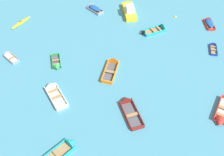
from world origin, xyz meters
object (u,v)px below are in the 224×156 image
(motor_launch_yellow_midfield_left, at_px, (129,9))
(mooring_buoy_near_foreground, at_px, (175,17))
(rowboat_grey_near_camera, at_px, (93,8))
(rowboat_orange_center, at_px, (113,65))
(rowboat_white_far_back, at_px, (53,90))
(rowboat_red_back_row_right, at_px, (222,117))
(kayak_yellow_back_row_left, at_px, (21,23))
(rowboat_maroon_far_right, at_px, (127,105))
(rowboat_red_cluster_inner, at_px, (209,22))
(rowboat_grey_cluster_outer, at_px, (8,55))
(rowboat_turquoise_near_right, at_px, (67,147))
(rowboat_green_outer_left, at_px, (57,65))
(rowboat_deep_blue_back_row_center, at_px, (213,46))
(rowboat_turquoise_midfield_right, at_px, (160,29))

(motor_launch_yellow_midfield_left, bearing_deg, mooring_buoy_near_foreground, -4.08)
(rowboat_grey_near_camera, bearing_deg, rowboat_orange_center, -69.44)
(rowboat_white_far_back, bearing_deg, rowboat_red_back_row_right, -4.63)
(motor_launch_yellow_midfield_left, distance_m, mooring_buoy_near_foreground, 7.42)
(kayak_yellow_back_row_left, height_order, rowboat_white_far_back, rowboat_white_far_back)
(rowboat_maroon_far_right, xyz_separation_m, rowboat_grey_near_camera, (-7.26, 19.15, 0.10))
(rowboat_grey_near_camera, bearing_deg, rowboat_maroon_far_right, -69.25)
(rowboat_red_cluster_inner, distance_m, mooring_buoy_near_foreground, 5.07)
(rowboat_white_far_back, bearing_deg, rowboat_grey_cluster_outer, 145.18)
(rowboat_red_back_row_right, xyz_separation_m, motor_launch_yellow_midfield_left, (-11.40, 19.40, 0.30))
(rowboat_grey_cluster_outer, distance_m, rowboat_maroon_far_right, 17.58)
(rowboat_orange_center, distance_m, rowboat_turquoise_near_right, 12.43)
(rowboat_turquoise_near_right, bearing_deg, rowboat_orange_center, 75.70)
(rowboat_green_outer_left, height_order, mooring_buoy_near_foreground, rowboat_green_outer_left)
(rowboat_green_outer_left, bearing_deg, rowboat_white_far_back, -81.22)
(rowboat_orange_center, xyz_separation_m, mooring_buoy_near_foreground, (8.46, 12.31, -0.21))
(rowboat_grey_cluster_outer, relative_size, rowboat_maroon_far_right, 0.60)
(rowboat_turquoise_near_right, distance_m, mooring_buoy_near_foreground, 26.94)
(rowboat_deep_blue_back_row_center, bearing_deg, rowboat_maroon_far_right, -133.08)
(rowboat_maroon_far_right, bearing_deg, rowboat_white_far_back, 172.63)
(rowboat_deep_blue_back_row_center, bearing_deg, rowboat_red_back_row_right, -93.87)
(rowboat_red_back_row_right, xyz_separation_m, rowboat_white_far_back, (-18.94, 1.53, -0.02))
(rowboat_white_far_back, relative_size, mooring_buoy_near_foreground, 11.22)
(rowboat_white_far_back, xyz_separation_m, mooring_buoy_near_foreground, (14.92, 17.34, -0.20))
(rowboat_turquoise_midfield_right, xyz_separation_m, rowboat_red_cluster_inner, (7.36, 2.63, 0.06))
(rowboat_white_far_back, xyz_separation_m, rowboat_grey_near_camera, (1.60, 18.00, 0.08))
(rowboat_green_outer_left, height_order, rowboat_deep_blue_back_row_center, rowboat_green_outer_left)
(rowboat_orange_center, relative_size, mooring_buoy_near_foreground, 12.24)
(rowboat_red_back_row_right, relative_size, rowboat_deep_blue_back_row_center, 1.60)
(kayak_yellow_back_row_left, xyz_separation_m, rowboat_maroon_far_right, (17.40, -13.82, 0.01))
(rowboat_deep_blue_back_row_center, xyz_separation_m, motor_launch_yellow_midfield_left, (-12.21, 7.36, 0.39))
(rowboat_grey_cluster_outer, bearing_deg, rowboat_turquoise_midfield_right, 22.66)
(rowboat_green_outer_left, bearing_deg, rowboat_red_back_row_right, -16.25)
(rowboat_white_far_back, height_order, rowboat_grey_near_camera, rowboat_white_far_back)
(kayak_yellow_back_row_left, bearing_deg, rowboat_orange_center, -26.98)
(motor_launch_yellow_midfield_left, bearing_deg, rowboat_grey_near_camera, 178.67)
(rowboat_turquoise_midfield_right, bearing_deg, mooring_buoy_near_foreground, 57.13)
(rowboat_red_back_row_right, xyz_separation_m, rowboat_maroon_far_right, (-10.08, 0.39, -0.04))
(rowboat_orange_center, bearing_deg, rowboat_grey_cluster_outer, 179.19)
(kayak_yellow_back_row_left, height_order, rowboat_turquoise_near_right, rowboat_turquoise_near_right)
(rowboat_red_cluster_inner, bearing_deg, rowboat_grey_near_camera, 174.42)
(rowboat_turquoise_midfield_right, bearing_deg, rowboat_grey_cluster_outer, -157.34)
(rowboat_red_back_row_right, height_order, rowboat_maroon_far_right, rowboat_red_back_row_right)
(rowboat_turquoise_near_right, distance_m, rowboat_grey_near_camera, 25.08)
(rowboat_green_outer_left, bearing_deg, rowboat_turquoise_near_right, -70.15)
(rowboat_turquoise_midfield_right, distance_m, kayak_yellow_back_row_left, 21.06)
(rowboat_white_far_back, relative_size, rowboat_turquoise_near_right, 1.15)
(rowboat_red_back_row_right, xyz_separation_m, rowboat_orange_center, (-12.48, 6.57, -0.01))
(rowboat_red_back_row_right, distance_m, rowboat_grey_cluster_outer, 27.32)
(rowboat_green_outer_left, xyz_separation_m, rowboat_turquoise_near_right, (4.04, -11.19, 0.03))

